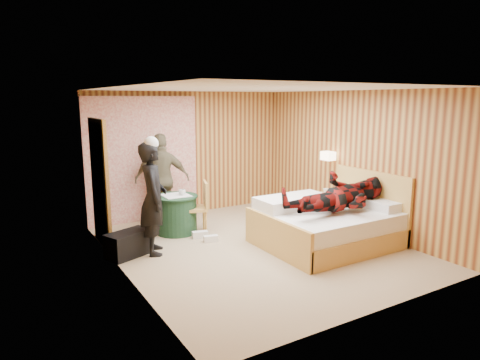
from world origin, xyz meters
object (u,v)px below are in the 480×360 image
bed (328,224)px  chair_near (200,203)px  chair_far (163,196)px  round_table (176,214)px  woman_standing (153,198)px  duffel_bag (129,244)px  wall_lamp (328,156)px  man_on_bed (341,186)px  man_at_table (162,179)px  nightstand (330,209)px

bed → chair_near: 2.24m
chair_far → round_table: bearing=-93.1°
bed → woman_standing: bearing=157.9°
woman_standing → chair_far: bearing=-8.2°
bed → chair_far: 3.11m
chair_near → round_table: bearing=-101.0°
duffel_bag → round_table: bearing=12.2°
wall_lamp → chair_far: wall_lamp is taller
chair_near → woman_standing: 1.23m
man_on_bed → chair_near: bearing=130.6°
woman_standing → man_on_bed: man_on_bed is taller
duffel_bag → woman_standing: bearing=-31.5°
woman_standing → duffel_bag: bearing=97.5°
chair_near → man_at_table: (-0.36, 0.86, 0.33)m
chair_far → man_at_table: 0.32m
bed → duffel_bag: bearing=159.4°
duffel_bag → nightstand: bearing=-26.5°
nightstand → man_on_bed: (-0.73, -1.01, 0.70)m
nightstand → duffel_bag: nightstand is taller
round_table → chair_near: size_ratio=0.84×
bed → chair_far: bed is taller
wall_lamp → chair_near: (-2.35, 0.68, -0.76)m
chair_near → duffel_bag: size_ratio=1.38×
chair_far → man_at_table: size_ratio=0.54×
man_at_table → wall_lamp: bearing=170.3°
chair_near → man_on_bed: (1.57, -1.84, 0.47)m
chair_far → duffel_bag: bearing=-132.2°
nightstand → chair_near: (-2.30, 0.83, 0.23)m
bed → man_on_bed: man_on_bed is taller
chair_far → man_at_table: man_at_table is taller
wall_lamp → chair_far: size_ratio=0.28×
wall_lamp → chair_near: wall_lamp is taller
nightstand → man_at_table: size_ratio=0.35×
chair_near → woman_standing: (-1.04, -0.56, 0.33)m
chair_far → duffel_bag: 1.74m
round_table → man_on_bed: 2.90m
bed → nightstand: size_ratio=3.46×
chair_far → chair_near: size_ratio=1.01×
bed → wall_lamp: bearing=49.1°
round_table → man_at_table: size_ratio=0.45×
round_table → chair_far: 0.65m
bed → duffel_bag: bed is taller
wall_lamp → man_on_bed: bearing=-123.8°
bed → man_at_table: man_at_table is taller
bed → chair_near: size_ratio=2.28×
nightstand → man_on_bed: bearing=-125.9°
bed → woman_standing: woman_standing is taller
chair_far → woman_standing: size_ratio=0.54×
wall_lamp → duffel_bag: bearing=177.1°
wall_lamp → bed: size_ratio=0.12×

